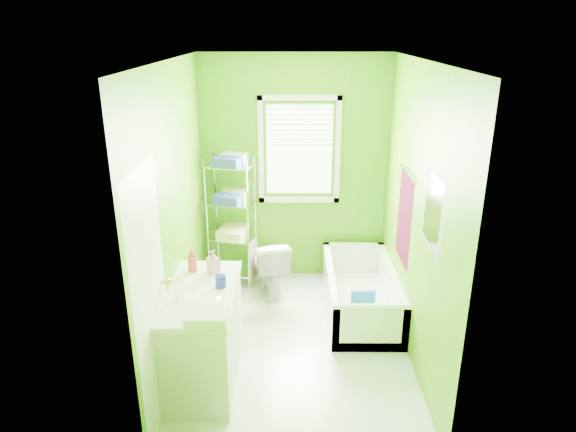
{
  "coord_description": "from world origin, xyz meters",
  "views": [
    {
      "loc": [
        -0.04,
        -4.21,
        2.86
      ],
      "look_at": [
        -0.07,
        0.25,
        1.2
      ],
      "focal_mm": 32.0,
      "sensor_mm": 36.0,
      "label": 1
    }
  ],
  "objects_px": {
    "toilet": "(269,266)",
    "vanity": "(203,333)",
    "wire_shelf_unit": "(233,207)",
    "bathtub": "(360,298)"
  },
  "relations": [
    {
      "from": "vanity",
      "to": "wire_shelf_unit",
      "type": "bearing_deg",
      "value": 87.6
    },
    {
      "from": "toilet",
      "to": "vanity",
      "type": "xyz_separation_m",
      "value": [
        -0.49,
        -1.52,
        0.12
      ]
    },
    {
      "from": "toilet",
      "to": "vanity",
      "type": "relative_size",
      "value": 0.58
    },
    {
      "from": "vanity",
      "to": "wire_shelf_unit",
      "type": "distance_m",
      "value": 1.85
    },
    {
      "from": "vanity",
      "to": "toilet",
      "type": "bearing_deg",
      "value": 72.25
    },
    {
      "from": "bathtub",
      "to": "vanity",
      "type": "height_order",
      "value": "vanity"
    },
    {
      "from": "vanity",
      "to": "wire_shelf_unit",
      "type": "xyz_separation_m",
      "value": [
        0.07,
        1.79,
        0.48
      ]
    },
    {
      "from": "bathtub",
      "to": "vanity",
      "type": "bearing_deg",
      "value": -143.16
    },
    {
      "from": "toilet",
      "to": "vanity",
      "type": "height_order",
      "value": "vanity"
    },
    {
      "from": "bathtub",
      "to": "toilet",
      "type": "xyz_separation_m",
      "value": [
        -0.98,
        0.42,
        0.17
      ]
    }
  ]
}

